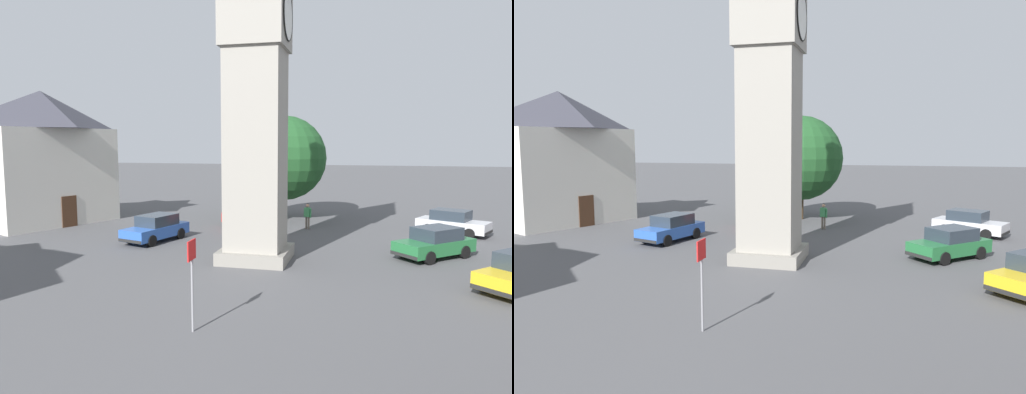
# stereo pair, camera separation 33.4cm
# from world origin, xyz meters

# --- Properties ---
(ground_plane) EXTENTS (200.00, 200.00, 0.00)m
(ground_plane) POSITION_xyz_m (0.00, 0.00, 0.00)
(ground_plane) COLOR #4C4C4F
(clock_tower) EXTENTS (3.93, 3.93, 18.11)m
(clock_tower) POSITION_xyz_m (0.00, 0.00, 10.54)
(clock_tower) COLOR gray
(clock_tower) RESTS_ON ground
(car_blue_kerb) EXTENTS (4.08, 4.14, 1.53)m
(car_blue_kerb) POSITION_xyz_m (7.70, 2.43, 0.76)
(car_blue_kerb) COLOR red
(car_blue_kerb) RESTS_ON ground
(car_silver_kerb) EXTENTS (4.03, 4.18, 1.53)m
(car_silver_kerb) POSITION_xyz_m (2.50, -8.45, 0.76)
(car_silver_kerb) COLOR #236B38
(car_silver_kerb) RESTS_ON ground
(car_red_corner) EXTENTS (4.43, 2.76, 1.53)m
(car_red_corner) POSITION_xyz_m (2.92, 6.65, 0.76)
(car_red_corner) COLOR #2D5BB7
(car_red_corner) RESTS_ON ground
(car_white_side) EXTENTS (3.40, 4.44, 1.53)m
(car_white_side) POSITION_xyz_m (9.05, -10.30, 0.76)
(car_white_side) COLOR silver
(car_white_side) RESTS_ON ground
(pedestrian) EXTENTS (0.35, 0.52, 1.69)m
(pedestrian) POSITION_xyz_m (8.77, -1.36, 1.01)
(pedestrian) COLOR #706656
(pedestrian) RESTS_ON ground
(tree) EXTENTS (6.19, 6.19, 7.63)m
(tree) POSITION_xyz_m (12.45, 0.88, 4.53)
(tree) COLOR brown
(tree) RESTS_ON ground
(building_corner_back) EXTENTS (10.36, 8.88, 9.23)m
(building_corner_back) POSITION_xyz_m (6.88, 17.06, 4.70)
(building_corner_back) COLOR beige
(building_corner_back) RESTS_ON ground
(road_sign) EXTENTS (0.60, 0.07, 2.80)m
(road_sign) POSITION_xyz_m (-8.85, -0.20, 1.90)
(road_sign) COLOR gray
(road_sign) RESTS_ON ground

